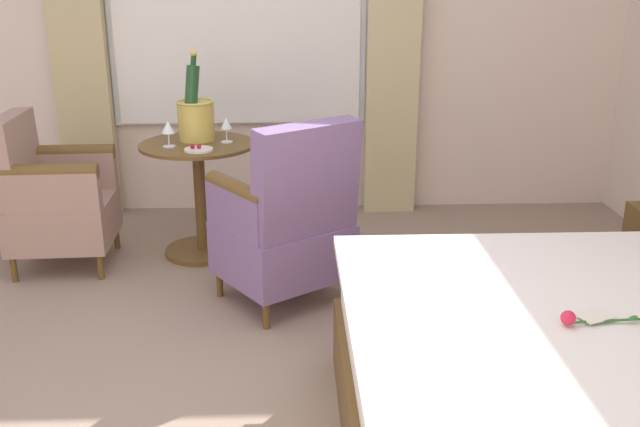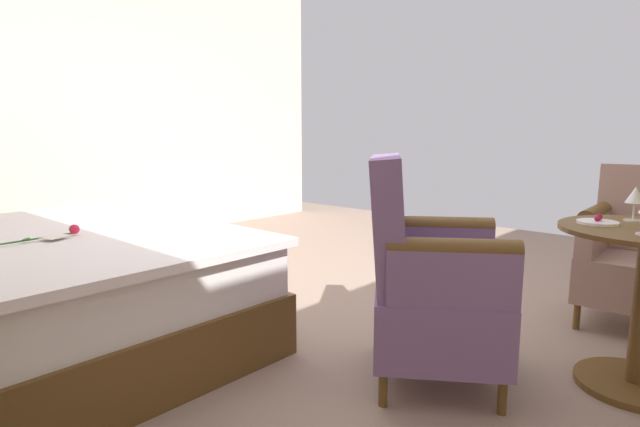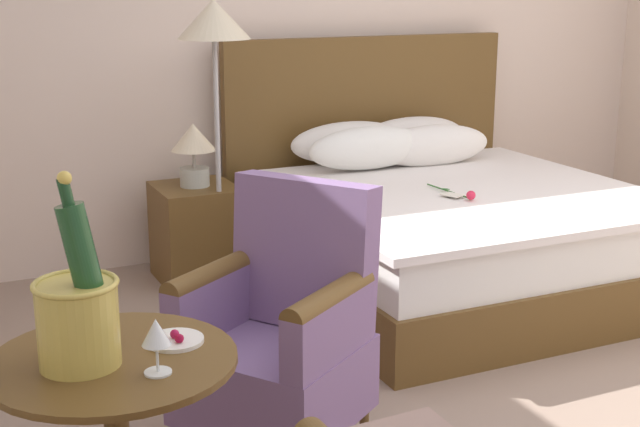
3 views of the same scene
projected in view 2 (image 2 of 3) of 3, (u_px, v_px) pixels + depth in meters
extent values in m
plane|color=gray|center=(302.00, 304.00, 3.18)|extent=(6.89, 6.89, 0.00)
cube|color=beige|center=(96.00, 92.00, 4.77)|extent=(0.12, 5.51, 2.94)
cube|color=brown|center=(7.00, 333.00, 2.33)|extent=(1.84, 1.99, 0.30)
cube|color=white|center=(2.00, 277.00, 2.29)|extent=(1.78, 1.93, 0.24)
cube|color=white|center=(13.00, 244.00, 2.31)|extent=(1.88, 1.87, 0.04)
cylinder|color=#2D6628|center=(33.00, 239.00, 2.27)|extent=(0.03, 0.38, 0.01)
sphere|color=#DB2342|center=(74.00, 229.00, 2.42)|extent=(0.05, 0.05, 0.05)
ellipsoid|color=#33702D|center=(26.00, 239.00, 2.25)|extent=(0.05, 0.05, 0.01)
cube|color=white|center=(55.00, 237.00, 2.31)|extent=(0.11, 0.13, 0.00)
cylinder|color=brown|center=(633.00, 384.00, 2.14)|extent=(0.46, 0.46, 0.03)
cylinder|color=white|center=(633.00, 220.00, 2.20)|extent=(0.07, 0.07, 0.01)
cylinder|color=white|center=(634.00, 211.00, 2.19)|extent=(0.01, 0.01, 0.07)
cone|color=white|center=(635.00, 195.00, 2.18)|extent=(0.08, 0.08, 0.07)
cylinder|color=white|center=(598.00, 222.00, 2.13)|extent=(0.16, 0.16, 0.01)
sphere|color=#A1133D|center=(598.00, 218.00, 2.12)|extent=(0.03, 0.03, 0.03)
sphere|color=maroon|center=(599.00, 217.00, 2.15)|extent=(0.03, 0.03, 0.03)
cylinder|color=brown|center=(502.00, 397.00, 1.92)|extent=(0.04, 0.04, 0.14)
cylinder|color=brown|center=(478.00, 342.00, 2.43)|extent=(0.04, 0.04, 0.14)
cylinder|color=brown|center=(383.00, 389.00, 1.98)|extent=(0.04, 0.04, 0.14)
cylinder|color=brown|center=(384.00, 337.00, 2.48)|extent=(0.04, 0.04, 0.14)
cube|color=slate|center=(437.00, 318.00, 2.17)|extent=(0.78, 0.79, 0.28)
cube|color=slate|center=(389.00, 222.00, 2.13)|extent=(0.45, 0.55, 0.57)
cube|color=slate|center=(452.00, 278.00, 1.89)|extent=(0.46, 0.35, 0.22)
cylinder|color=brown|center=(453.00, 250.00, 1.87)|extent=(0.46, 0.35, 0.09)
cube|color=slate|center=(438.00, 249.00, 2.37)|extent=(0.46, 0.35, 0.22)
cylinder|color=brown|center=(439.00, 226.00, 2.35)|extent=(0.46, 0.35, 0.09)
cylinder|color=brown|center=(577.00, 316.00, 2.76)|extent=(0.04, 0.04, 0.15)
cylinder|color=brown|center=(596.00, 295.00, 3.12)|extent=(0.04, 0.04, 0.15)
cube|color=gray|center=(637.00, 279.00, 2.76)|extent=(0.57, 0.58, 0.26)
cube|color=gray|center=(595.00, 232.00, 2.85)|extent=(0.11, 0.51, 0.22)
cylinder|color=brown|center=(596.00, 213.00, 2.83)|extent=(0.11, 0.51, 0.09)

